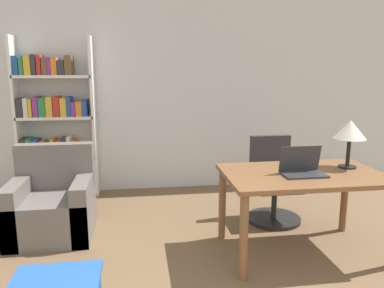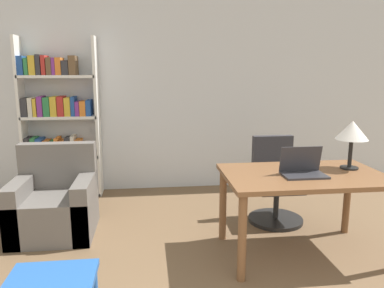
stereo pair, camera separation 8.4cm
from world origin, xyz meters
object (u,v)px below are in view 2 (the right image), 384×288
object	(u,v)px
armchair	(55,205)
bookshelf	(56,125)
office_chair	(275,185)
desk	(303,185)
table_lamp	(352,132)
laptop	(303,169)

from	to	relation	value
armchair	bookshelf	world-z (taller)	bookshelf
office_chair	armchair	world-z (taller)	office_chair
desk	office_chair	bearing A→B (deg)	88.00
desk	table_lamp	distance (m)	0.67
laptop	table_lamp	size ratio (longest dim) A/B	0.83
laptop	armchair	xyz separation A→B (m)	(-2.30, 0.78, -0.52)
table_lamp	office_chair	bearing A→B (deg)	123.49
office_chair	armchair	distance (m)	2.37
bookshelf	laptop	bearing A→B (deg)	-38.46
table_lamp	office_chair	xyz separation A→B (m)	(-0.46, 0.69, -0.71)
bookshelf	desk	bearing A→B (deg)	-37.33
office_chair	bookshelf	xyz separation A→B (m)	(-2.59, 1.15, 0.55)
armchair	laptop	bearing A→B (deg)	-18.81
desk	armchair	distance (m)	2.47
desk	bookshelf	bearing A→B (deg)	142.67
desk	bookshelf	world-z (taller)	bookshelf
laptop	armchair	distance (m)	2.48
office_chair	bookshelf	distance (m)	2.88
laptop	bookshelf	world-z (taller)	bookshelf
office_chair	table_lamp	bearing A→B (deg)	-56.51
table_lamp	bookshelf	distance (m)	3.56
laptop	table_lamp	bearing A→B (deg)	17.41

